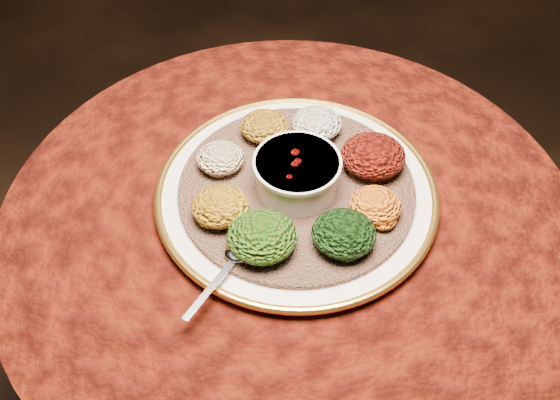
{
  "coord_description": "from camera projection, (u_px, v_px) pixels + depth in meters",
  "views": [
    {
      "loc": [
        -0.02,
        -0.66,
        1.52
      ],
      "look_at": [
        -0.02,
        0.0,
        0.76
      ],
      "focal_mm": 40.0,
      "sensor_mm": 36.0,
      "label": 1
    }
  ],
  "objects": [
    {
      "name": "table",
      "position": [
        289.0,
        273.0,
        1.16
      ],
      "size": [
        0.96,
        0.96,
        0.73
      ],
      "color": "black",
      "rests_on": "ground"
    },
    {
      "name": "platter",
      "position": [
        296.0,
        193.0,
        1.04
      ],
      "size": [
        0.58,
        0.58,
        0.02
      ],
      "rotation": [
        0.0,
        0.0,
        -0.37
      ],
      "color": "silver",
      "rests_on": "table"
    },
    {
      "name": "injera",
      "position": [
        296.0,
        188.0,
        1.03
      ],
      "size": [
        0.46,
        0.46,
        0.01
      ],
      "primitive_type": "cylinder",
      "rotation": [
        0.0,
        0.0,
        0.21
      ],
      "color": "#895B44",
      "rests_on": "platter"
    },
    {
      "name": "stew_bowl",
      "position": [
        297.0,
        172.0,
        1.0
      ],
      "size": [
        0.14,
        0.14,
        0.06
      ],
      "color": "silver",
      "rests_on": "injera"
    },
    {
      "name": "spoon",
      "position": [
        235.0,
        258.0,
        0.92
      ],
      "size": [
        0.1,
        0.13,
        0.01
      ],
      "rotation": [
        0.0,
        0.0,
        -2.13
      ],
      "color": "silver",
      "rests_on": "injera"
    },
    {
      "name": "portion_ayib",
      "position": [
        317.0,
        123.0,
        1.09
      ],
      "size": [
        0.09,
        0.08,
        0.04
      ],
      "primitive_type": "ellipsoid",
      "color": "beige",
      "rests_on": "injera"
    },
    {
      "name": "portion_kitfo",
      "position": [
        373.0,
        156.0,
        1.03
      ],
      "size": [
        0.11,
        0.1,
        0.05
      ],
      "primitive_type": "ellipsoid",
      "color": "black",
      "rests_on": "injera"
    },
    {
      "name": "portion_tikil",
      "position": [
        376.0,
        205.0,
        0.97
      ],
      "size": [
        0.08,
        0.08,
        0.04
      ],
      "primitive_type": "ellipsoid",
      "color": "#AE760E",
      "rests_on": "injera"
    },
    {
      "name": "portion_gomen",
      "position": [
        344.0,
        233.0,
        0.93
      ],
      "size": [
        0.1,
        0.09,
        0.05
      ],
      "primitive_type": "ellipsoid",
      "color": "black",
      "rests_on": "injera"
    },
    {
      "name": "portion_mixveg",
      "position": [
        262.0,
        237.0,
        0.92
      ],
      "size": [
        0.11,
        0.1,
        0.05
      ],
      "primitive_type": "ellipsoid",
      "color": "#A2360A",
      "rests_on": "injera"
    },
    {
      "name": "portion_kik",
      "position": [
        220.0,
        206.0,
        0.97
      ],
      "size": [
        0.09,
        0.09,
        0.04
      ],
      "primitive_type": "ellipsoid",
      "color": "#A57B0E",
      "rests_on": "injera"
    },
    {
      "name": "portion_timatim",
      "position": [
        220.0,
        158.0,
        1.04
      ],
      "size": [
        0.08,
        0.08,
        0.04
      ],
      "primitive_type": "ellipsoid",
      "color": "maroon",
      "rests_on": "injera"
    },
    {
      "name": "portion_shiro",
      "position": [
        264.0,
        126.0,
        1.09
      ],
      "size": [
        0.09,
        0.08,
        0.04
      ],
      "primitive_type": "ellipsoid",
      "color": "#996912",
      "rests_on": "injera"
    }
  ]
}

